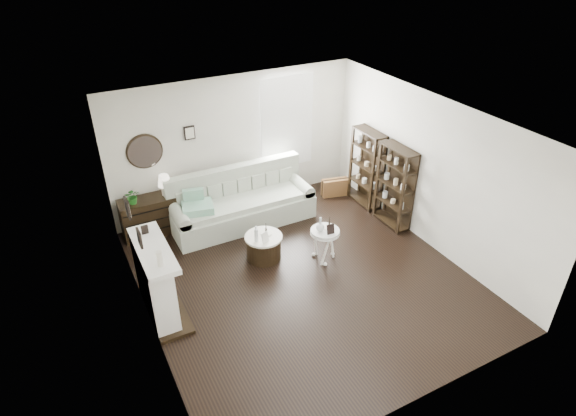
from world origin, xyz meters
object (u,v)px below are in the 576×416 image
drum_table (264,247)px  pedestal_table (325,233)px  dresser (152,216)px  sofa (241,205)px

drum_table → pedestal_table: 1.10m
drum_table → dresser: bearing=131.7°
dresser → drum_table: bearing=-48.3°
sofa → pedestal_table: 2.00m
drum_table → sofa: bearing=84.3°
dresser → pedestal_table: (2.42, -2.22, 0.19)m
drum_table → pedestal_table: size_ratio=1.07×
pedestal_table → dresser: bearing=137.4°
sofa → pedestal_table: (0.78, -1.83, 0.20)m
sofa → drum_table: sofa is taller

